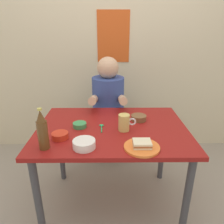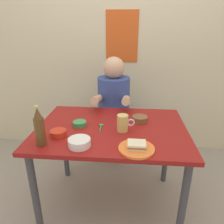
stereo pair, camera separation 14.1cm
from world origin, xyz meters
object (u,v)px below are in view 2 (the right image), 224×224
(sandwich, at_px, (137,145))
(dining_table, at_px, (111,138))
(person_seated, at_px, (114,98))
(beer_mug, at_px, (123,123))
(stool, at_px, (114,134))
(beer_bottle, at_px, (39,128))
(rice_bowl_white, at_px, (79,142))
(plate_orange, at_px, (136,149))

(sandwich, bearing_deg, dining_table, 121.14)
(person_seated, height_order, beer_mug, person_seated)
(dining_table, height_order, sandwich, sandwich)
(beer_mug, bearing_deg, sandwich, -69.37)
(stool, bearing_deg, dining_table, -86.93)
(stool, distance_m, person_seated, 0.42)
(stool, relative_size, person_seated, 0.63)
(person_seated, height_order, beer_bottle, person_seated)
(rice_bowl_white, bearing_deg, beer_bottle, -179.08)
(stool, xyz_separation_m, rice_bowl_white, (-0.14, -0.91, 0.42))
(person_seated, distance_m, rice_bowl_white, 0.91)
(dining_table, relative_size, rice_bowl_white, 7.86)
(dining_table, height_order, beer_bottle, beer_bottle)
(sandwich, xyz_separation_m, beer_bottle, (-0.59, 0.01, 0.09))
(beer_mug, distance_m, beer_bottle, 0.56)
(stool, distance_m, rice_bowl_white, 1.02)
(rice_bowl_white, bearing_deg, dining_table, 58.62)
(dining_table, height_order, rice_bowl_white, rice_bowl_white)
(dining_table, bearing_deg, person_seated, 93.12)
(dining_table, xyz_separation_m, plate_orange, (0.18, -0.30, 0.10))
(dining_table, bearing_deg, plate_orange, -58.86)
(beer_mug, relative_size, rice_bowl_white, 0.90)
(beer_bottle, bearing_deg, plate_orange, -0.70)
(beer_mug, xyz_separation_m, beer_bottle, (-0.50, -0.24, 0.06))
(sandwich, height_order, rice_bowl_white, same)
(sandwich, bearing_deg, beer_mug, 110.63)
(sandwich, distance_m, beer_bottle, 0.60)
(beer_bottle, bearing_deg, dining_table, 34.81)
(person_seated, relative_size, beer_mug, 5.71)
(dining_table, distance_m, plate_orange, 0.36)
(dining_table, height_order, beer_mug, beer_mug)
(dining_table, xyz_separation_m, stool, (-0.03, 0.63, -0.30))
(dining_table, relative_size, person_seated, 1.53)
(stool, height_order, person_seated, person_seated)
(stool, distance_m, beer_bottle, 1.12)
(person_seated, height_order, rice_bowl_white, person_seated)
(beer_bottle, relative_size, rice_bowl_white, 1.87)
(person_seated, xyz_separation_m, beer_bottle, (-0.38, -0.91, 0.09))
(beer_bottle, bearing_deg, beer_mug, 25.31)
(stool, distance_m, beer_mug, 0.83)
(person_seated, bearing_deg, sandwich, -76.91)
(plate_orange, bearing_deg, stool, 102.93)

